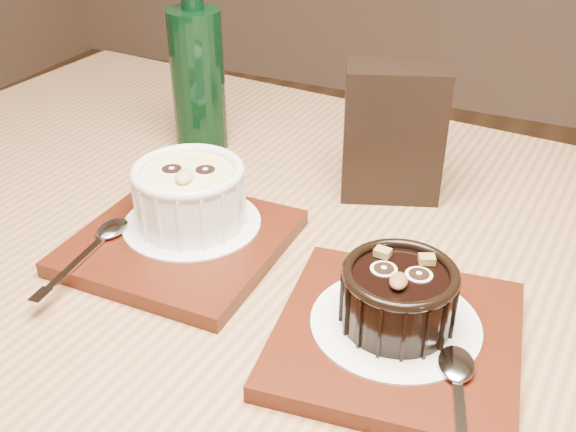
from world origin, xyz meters
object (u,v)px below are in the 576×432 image
at_px(tray_left, 181,242).
at_px(tray_right, 396,338).
at_px(green_bottle, 198,75).
at_px(ramekin_white, 189,192).
at_px(condiment_stand, 393,132).
at_px(table, 304,357).
at_px(ramekin_dark, 398,294).

relative_size(tray_left, tray_right, 1.00).
height_order(tray_right, green_bottle, green_bottle).
xyz_separation_m(ramekin_white, green_bottle, (-0.10, 0.18, 0.04)).
bearing_deg(condiment_stand, table, -95.23).
distance_m(ramekin_white, condiment_stand, 0.22).
xyz_separation_m(table, ramekin_white, (-0.12, 0.02, 0.14)).
xyz_separation_m(condiment_stand, green_bottle, (-0.24, 0.01, 0.02)).
height_order(tray_left, ramekin_white, ramekin_white).
relative_size(ramekin_white, tray_right, 0.58).
bearing_deg(ramekin_white, green_bottle, 96.78).
distance_m(table, tray_right, 0.15).
distance_m(condiment_stand, green_bottle, 0.24).
distance_m(ramekin_dark, green_bottle, 0.40).
distance_m(tray_right, condiment_stand, 0.25).
bearing_deg(table, ramekin_white, 172.60).
height_order(ramekin_dark, green_bottle, green_bottle).
xyz_separation_m(tray_left, green_bottle, (-0.10, 0.20, 0.08)).
height_order(table, ramekin_white, ramekin_white).
distance_m(tray_left, ramekin_dark, 0.22).
height_order(table, ramekin_dark, ramekin_dark).
bearing_deg(tray_left, condiment_stand, 52.95).
xyz_separation_m(table, tray_right, (0.10, -0.05, 0.10)).
bearing_deg(ramekin_dark, condiment_stand, 99.78).
bearing_deg(tray_right, condiment_stand, 109.39).
height_order(table, green_bottle, green_bottle).
height_order(tray_right, ramekin_dark, ramekin_dark).
bearing_deg(green_bottle, tray_right, -37.11).
bearing_deg(tray_right, green_bottle, 142.89).
xyz_separation_m(tray_left, tray_right, (0.22, -0.04, 0.00)).
bearing_deg(tray_right, ramekin_dark, 119.62).
distance_m(tray_left, ramekin_white, 0.05).
xyz_separation_m(ramekin_white, tray_right, (0.22, -0.06, -0.04)).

